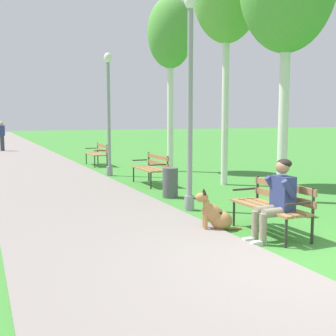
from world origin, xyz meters
name	(u,v)px	position (x,y,z in m)	size (l,w,h in m)	color
ground_plane	(313,266)	(0.00, 0.00, 0.00)	(120.00, 120.00, 0.00)	#3D8433
paved_path	(13,148)	(-1.90, 24.00, 0.02)	(3.38, 60.00, 0.04)	gray
park_bench_near	(273,203)	(0.48, 1.44, 0.51)	(0.55, 1.50, 0.85)	olive
park_bench_mid	(152,166)	(0.57, 6.98, 0.51)	(0.55, 1.50, 0.85)	olive
park_bench_far	(98,152)	(0.42, 12.32, 0.51)	(0.55, 1.50, 0.85)	olive
person_seated_on_near_bench	(277,197)	(0.27, 1.10, 0.68)	(0.74, 0.49, 1.25)	gray
dog_shepherd	(215,215)	(-0.27, 2.00, 0.26)	(0.81, 0.41, 0.71)	#B27F47
lamp_post_near	(190,101)	(0.04, 3.57, 2.20)	(0.24, 0.24, 4.25)	gray
lamp_post_mid	(109,113)	(0.01, 9.24, 2.01)	(0.24, 0.24, 3.88)	gray
birch_tree_fourth	(170,35)	(2.29, 9.55, 4.64)	(1.55, 1.56, 5.91)	silver
litter_bin	(170,183)	(0.26, 5.00, 0.35)	(0.36, 0.36, 0.70)	#515156
pedestrian_distant	(2,136)	(-2.65, 21.21, 0.84)	(0.32, 0.22, 1.65)	#383842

